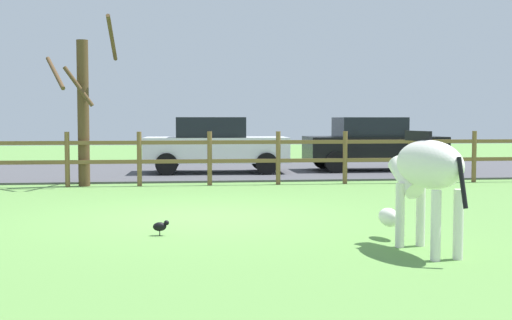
# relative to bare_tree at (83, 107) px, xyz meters

# --- Properties ---
(ground_plane) EXTENTS (60.00, 60.00, 0.00)m
(ground_plane) POSITION_rel_bare_tree_xyz_m (2.49, -5.13, -1.84)
(ground_plane) COLOR #5B8C42
(parking_asphalt) EXTENTS (28.00, 7.40, 0.05)m
(parking_asphalt) POSITION_rel_bare_tree_xyz_m (2.49, 4.17, -1.81)
(parking_asphalt) COLOR #47474C
(parking_asphalt) RESTS_ON ground_plane
(paddock_fence) EXTENTS (21.31, 0.11, 1.27)m
(paddock_fence) POSITION_rel_bare_tree_xyz_m (2.09, -0.13, -1.12)
(paddock_fence) COLOR brown
(paddock_fence) RESTS_ON ground_plane
(bare_tree) EXTENTS (1.62, 1.56, 3.87)m
(bare_tree) POSITION_rel_bare_tree_xyz_m (0.00, 0.00, 0.00)
(bare_tree) COLOR #513A23
(bare_tree) RESTS_ON ground_plane
(zebra) EXTENTS (0.68, 1.93, 1.41)m
(zebra) POSITION_rel_bare_tree_xyz_m (5.02, -8.19, -0.91)
(zebra) COLOR white
(zebra) RESTS_ON ground_plane
(crow_on_grass) EXTENTS (0.21, 0.10, 0.20)m
(crow_on_grass) POSITION_rel_bare_tree_xyz_m (1.93, -6.76, -1.71)
(crow_on_grass) COLOR black
(crow_on_grass) RESTS_ON ground_plane
(parked_car_white) EXTENTS (4.06, 1.99, 1.56)m
(parked_car_white) POSITION_rel_bare_tree_xyz_m (3.20, 2.98, -0.99)
(parked_car_white) COLOR white
(parked_car_white) RESTS_ON parking_asphalt
(parked_car_black) EXTENTS (4.01, 1.91, 1.56)m
(parked_car_black) POSITION_rel_bare_tree_xyz_m (7.86, 3.23, -0.99)
(parked_car_black) COLOR black
(parked_car_black) RESTS_ON parking_asphalt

